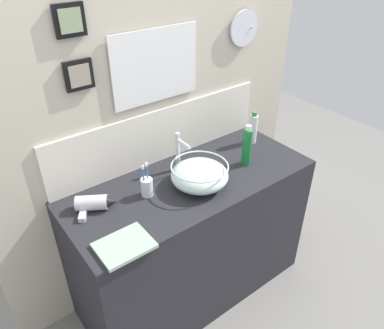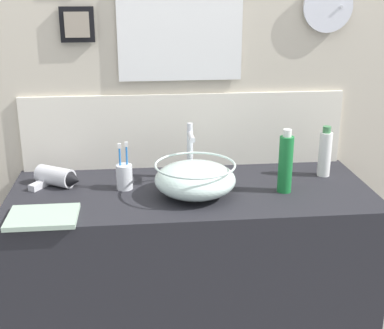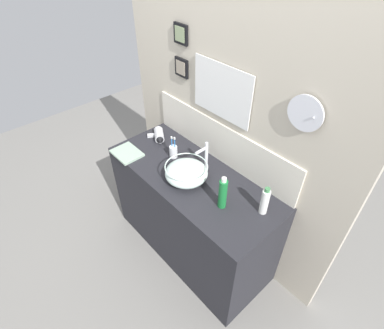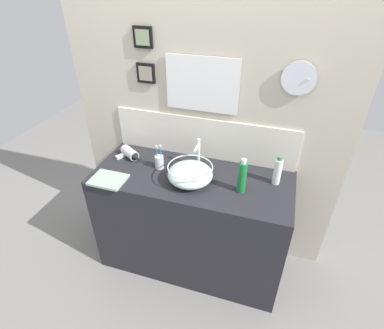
% 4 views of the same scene
% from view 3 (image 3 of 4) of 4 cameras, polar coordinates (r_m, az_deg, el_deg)
% --- Properties ---
extents(ground_plane, '(6.00, 6.00, 0.00)m').
position_cam_3_polar(ground_plane, '(2.75, -0.03, -15.06)').
color(ground_plane, gray).
extents(vanity_counter, '(1.35, 0.56, 0.84)m').
position_cam_3_polar(vanity_counter, '(2.42, -0.04, -9.40)').
color(vanity_counter, '#232328').
rests_on(vanity_counter, ground).
extents(back_panel, '(1.96, 0.10, 2.38)m').
position_cam_3_polar(back_panel, '(2.08, 6.39, 9.06)').
color(back_panel, beige).
rests_on(back_panel, ground).
extents(glass_bowl_sink, '(0.29, 0.29, 0.12)m').
position_cam_3_polar(glass_bowl_sink, '(2.04, -1.08, -1.53)').
color(glass_bowl_sink, silver).
rests_on(glass_bowl_sink, vanity_counter).
extents(faucet, '(0.02, 0.11, 0.22)m').
position_cam_3_polar(faucet, '(2.09, 2.51, 1.91)').
color(faucet, silver).
rests_on(faucet, vanity_counter).
extents(hair_drier, '(0.21, 0.16, 0.07)m').
position_cam_3_polar(hair_drier, '(2.45, -6.34, 5.45)').
color(hair_drier, silver).
rests_on(hair_drier, vanity_counter).
extents(toothbrush_cup, '(0.06, 0.06, 0.18)m').
position_cam_3_polar(toothbrush_cup, '(2.25, -3.57, 2.51)').
color(toothbrush_cup, silver).
rests_on(toothbrush_cup, vanity_counter).
extents(lotion_bottle, '(0.05, 0.05, 0.24)m').
position_cam_3_polar(lotion_bottle, '(1.84, 5.88, -5.52)').
color(lotion_bottle, '#197233').
rests_on(lotion_bottle, vanity_counter).
extents(soap_dispenser, '(0.05, 0.05, 0.20)m').
position_cam_3_polar(soap_dispenser, '(1.86, 13.69, -6.83)').
color(soap_dispenser, white).
rests_on(soap_dispenser, vanity_counter).
extents(hand_towel, '(0.23, 0.18, 0.02)m').
position_cam_3_polar(hand_towel, '(2.35, -12.29, 2.13)').
color(hand_towel, '#99B29E').
rests_on(hand_towel, vanity_counter).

